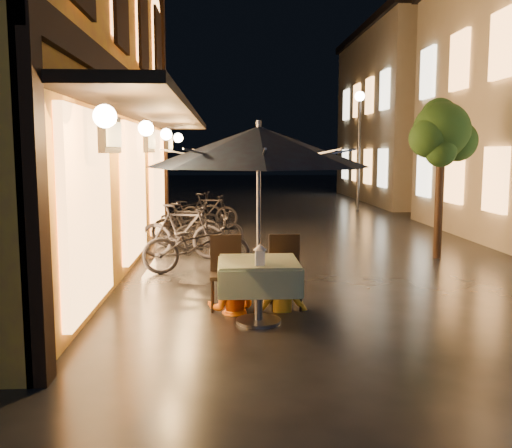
{
  "coord_description": "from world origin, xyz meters",
  "views": [
    {
      "loc": [
        -1.78,
        -6.44,
        2.09
      ],
      "look_at": [
        -1.39,
        0.97,
        1.15
      ],
      "focal_mm": 40.0,
      "sensor_mm": 36.0,
      "label": 1
    }
  ],
  "objects": [
    {
      "name": "person_orange",
      "position": [
        -1.71,
        0.89,
        0.68
      ],
      "size": [
        0.72,
        0.6,
        1.37
      ],
      "primitive_type": "imported",
      "rotation": [
        0.0,
        0.0,
        3.01
      ],
      "color": "orange",
      "rests_on": "ground"
    },
    {
      "name": "table_lantern",
      "position": [
        -1.39,
        0.08,
        0.92
      ],
      "size": [
        0.16,
        0.16,
        0.25
      ],
      "color": "white",
      "rests_on": "cafe_table"
    },
    {
      "name": "bicycle_5",
      "position": [
        -2.25,
        9.0,
        0.49
      ],
      "size": [
        1.68,
        0.8,
        0.97
      ],
      "primitive_type": "imported",
      "rotation": [
        0.0,
        0.0,
        1.35
      ],
      "color": "black",
      "rests_on": "ground"
    },
    {
      "name": "cafe_chair_left",
      "position": [
        -1.79,
        1.11,
        0.54
      ],
      "size": [
        0.42,
        0.42,
        0.97
      ],
      "color": "black",
      "rests_on": "ground"
    },
    {
      "name": "street_tree",
      "position": [
        2.41,
        4.51,
        2.42
      ],
      "size": [
        1.43,
        1.2,
        3.15
      ],
      "color": "black",
      "rests_on": "ground"
    },
    {
      "name": "person_yellow",
      "position": [
        -1.05,
        0.92,
        0.69
      ],
      "size": [
        0.92,
        0.57,
        1.37
      ],
      "primitive_type": "imported",
      "rotation": [
        0.0,
        0.0,
        3.21
      ],
      "color": "yellow",
      "rests_on": "ground"
    },
    {
      "name": "ground",
      "position": [
        0.0,
        0.0,
        0.0
      ],
      "size": [
        90.0,
        90.0,
        0.0
      ],
      "primitive_type": "plane",
      "color": "black",
      "rests_on": "ground"
    },
    {
      "name": "east_building_far",
      "position": [
        7.49,
        18.0,
        3.66
      ],
      "size": [
        7.3,
        10.3,
        7.3
      ],
      "color": "#A89E88",
      "rests_on": "ground"
    },
    {
      "name": "cafe_table",
      "position": [
        -1.39,
        0.37,
        0.59
      ],
      "size": [
        0.99,
        0.99,
        0.78
      ],
      "color": "#59595E",
      "rests_on": "ground"
    },
    {
      "name": "bicycle_0",
      "position": [
        -2.29,
        3.36,
        0.49
      ],
      "size": [
        1.95,
        0.92,
        0.98
      ],
      "primitive_type": "imported",
      "rotation": [
        0.0,
        0.0,
        1.72
      ],
      "color": "black",
      "rests_on": "ground"
    },
    {
      "name": "bicycle_2",
      "position": [
        -2.15,
        5.87,
        0.42
      ],
      "size": [
        1.67,
        1.05,
        0.83
      ],
      "primitive_type": "imported",
      "rotation": [
        0.0,
        0.0,
        1.91
      ],
      "color": "black",
      "rests_on": "ground"
    },
    {
      "name": "bicycle_3",
      "position": [
        -2.65,
        6.06,
        0.49
      ],
      "size": [
        1.68,
        0.81,
        0.97
      ],
      "primitive_type": "imported",
      "rotation": [
        0.0,
        0.0,
        1.34
      ],
      "color": "black",
      "rests_on": "ground"
    },
    {
      "name": "bicycle_4",
      "position": [
        -2.72,
        7.85,
        0.42
      ],
      "size": [
        1.69,
        0.84,
        0.85
      ],
      "primitive_type": "imported",
      "rotation": [
        0.0,
        0.0,
        1.75
      ],
      "color": "black",
      "rests_on": "ground"
    },
    {
      "name": "streetlamp_far",
      "position": [
        3.0,
        14.0,
        2.92
      ],
      "size": [
        0.36,
        0.36,
        4.23
      ],
      "color": "#59595E",
      "rests_on": "ground"
    },
    {
      "name": "cafe_chair_right",
      "position": [
        -0.99,
        1.11,
        0.54
      ],
      "size": [
        0.42,
        0.42,
        0.97
      ],
      "color": "black",
      "rests_on": "ground"
    },
    {
      "name": "bicycle_1",
      "position": [
        -2.64,
        4.71,
        0.54
      ],
      "size": [
        1.85,
        0.9,
        1.07
      ],
      "primitive_type": "imported",
      "rotation": [
        0.0,
        0.0,
        1.34
      ],
      "color": "black",
      "rests_on": "ground"
    },
    {
      "name": "bicycle_6",
      "position": [
        -2.81,
        9.51,
        0.49
      ],
      "size": [
        1.96,
        0.94,
        0.99
      ],
      "primitive_type": "imported",
      "rotation": [
        0.0,
        0.0,
        1.41
      ],
      "color": "black",
      "rests_on": "ground"
    },
    {
      "name": "patio_umbrella",
      "position": [
        -1.39,
        0.37,
        2.15
      ],
      "size": [
        2.69,
        2.69,
        2.46
      ],
      "color": "#59595E",
      "rests_on": "ground"
    }
  ]
}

